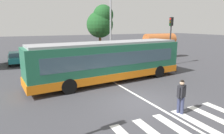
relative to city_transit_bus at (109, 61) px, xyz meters
The scene contains 15 objects.
ground_plane 4.79m from the city_transit_bus, 93.05° to the right, with size 160.00×160.00×0.00m, color #3D3D42.
city_transit_bus is the anchor object (origin of this frame).
pedestrian_crossing_street 6.79m from the city_transit_bus, 83.84° to the right, with size 0.56×0.37×1.72m.
parked_car_teal 12.68m from the city_transit_bus, 120.29° to the left, with size 2.00×4.56×1.35m.
parked_car_blue 11.53m from the city_transit_bus, 108.69° to the left, with size 2.04×4.58×1.35m.
parked_car_white 10.33m from the city_transit_bus, 93.92° to the left, with size 2.10×4.61×1.35m.
parked_car_red 10.62m from the city_transit_bus, 80.49° to the left, with size 2.18×4.63×1.35m.
parked_car_black 11.69m from the city_transit_bus, 66.84° to the left, with size 1.96×4.55×1.35m.
parked_car_champagne 12.66m from the city_transit_bus, 55.41° to the left, with size 2.13×4.62×1.35m.
traffic_light_far_corner 9.27m from the city_transit_bus, 18.66° to the left, with size 0.33×0.32×5.13m.
bus_stop_shelter 12.81m from the city_transit_bus, 33.79° to the left, with size 4.43×1.54×3.25m.
twin_arm_street_lamp 10.31m from the city_transit_bus, 63.78° to the left, with size 4.14×0.32×10.18m.
background_tree_right 14.18m from the city_transit_bus, 69.78° to the left, with size 3.77×3.77×7.15m.
crosswalk_painted_stripes 8.15m from the city_transit_bus, 89.24° to the right, with size 6.17×3.30×0.01m.
lane_center_line 2.98m from the city_transit_bus, 85.65° to the right, with size 0.16×24.00×0.01m, color silver.
Camera 1 is at (-6.00, -8.83, 4.26)m, focal length 31.34 mm.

